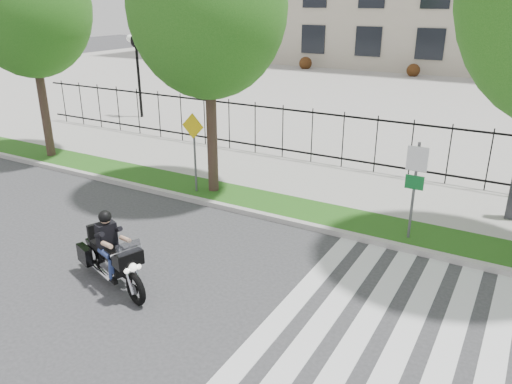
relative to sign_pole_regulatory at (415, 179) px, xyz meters
The scene contains 13 objects.
ground 6.04m from the sign_pole_regulatory, 127.72° to the right, with size 120.00×120.00×0.00m, color #323234.
curb 3.94m from the sign_pole_regulatory, behind, with size 60.00×0.20×0.15m, color #ADA9A3.
grass_verge 3.93m from the sign_pole_regulatory, behind, with size 60.00×1.50×0.15m, color #1F5415.
sidewalk 4.85m from the sign_pole_regulatory, 140.97° to the left, with size 60.00×3.50×0.15m, color #AAA69F.
plaza 20.79m from the sign_pole_regulatory, 99.84° to the left, with size 80.00×34.00×0.10m, color #AAA69F.
crosswalk_stripes 5.06m from the sign_pole_regulatory, 74.35° to the right, with size 5.70×8.00×0.01m, color silver, non-canonical shape.
iron_fence 5.85m from the sign_pole_regulatory, 127.47° to the left, with size 30.00×0.06×2.00m, color black, non-canonical shape.
lamp_post_left 17.29m from the sign_pole_regulatory, 154.48° to the left, with size 1.06×0.70×4.25m.
street_tree_0 14.38m from the sign_pole_regulatory, behind, with size 4.29×4.29×7.89m.
street_tree_1 7.35m from the sign_pole_regulatory, behind, with size 4.50×4.50×8.08m.
sign_pole_regulatory is the anchor object (origin of this frame).
sign_pole_warning 6.64m from the sign_pole_regulatory, behind, with size 0.78×0.09×2.49m.
motorcycle_rider 7.30m from the sign_pole_regulatory, 134.34° to the right, with size 2.54×1.29×2.04m.
Camera 1 is at (5.85, -7.25, 5.82)m, focal length 35.00 mm.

